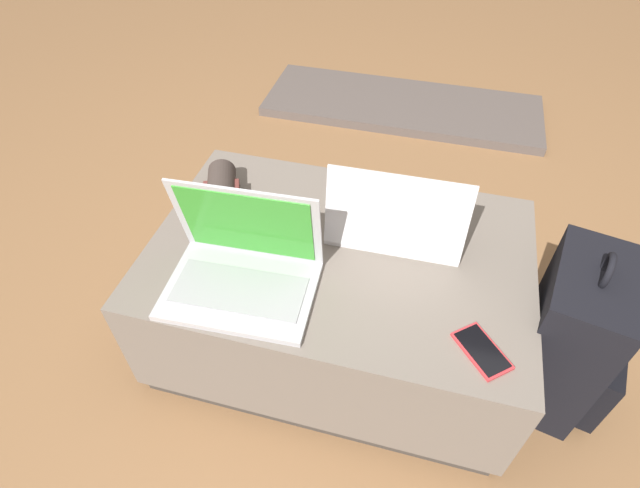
{
  "coord_description": "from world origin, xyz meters",
  "views": [
    {
      "loc": [
        0.19,
        -0.91,
        1.36
      ],
      "look_at": [
        -0.04,
        -0.07,
        0.48
      ],
      "focal_mm": 28.0,
      "sensor_mm": 36.0,
      "label": 1
    }
  ],
  "objects_px": {
    "wrist_brace": "(221,191)",
    "cell_phone": "(482,351)",
    "laptop_near": "(243,267)",
    "laptop_far": "(396,221)",
    "backpack": "(570,340)"
  },
  "relations": [
    {
      "from": "backpack",
      "to": "wrist_brace",
      "type": "height_order",
      "value": "backpack"
    },
    {
      "from": "laptop_near",
      "to": "laptop_far",
      "type": "xyz_separation_m",
      "value": [
        0.34,
        0.27,
        -0.0
      ]
    },
    {
      "from": "laptop_near",
      "to": "cell_phone",
      "type": "relative_size",
      "value": 2.52
    },
    {
      "from": "laptop_near",
      "to": "wrist_brace",
      "type": "distance_m",
      "value": 0.33
    },
    {
      "from": "laptop_far",
      "to": "cell_phone",
      "type": "bearing_deg",
      "value": 126.46
    },
    {
      "from": "laptop_near",
      "to": "backpack",
      "type": "bearing_deg",
      "value": 7.53
    },
    {
      "from": "wrist_brace",
      "to": "laptop_near",
      "type": "bearing_deg",
      "value": -57.56
    },
    {
      "from": "laptop_far",
      "to": "wrist_brace",
      "type": "height_order",
      "value": "laptop_far"
    },
    {
      "from": "cell_phone",
      "to": "laptop_near",
      "type": "bearing_deg",
      "value": 133.76
    },
    {
      "from": "laptop_near",
      "to": "wrist_brace",
      "type": "bearing_deg",
      "value": 119.47
    },
    {
      "from": "wrist_brace",
      "to": "backpack",
      "type": "bearing_deg",
      "value": -6.63
    },
    {
      "from": "laptop_far",
      "to": "laptop_near",
      "type": "bearing_deg",
      "value": 37.02
    },
    {
      "from": "laptop_far",
      "to": "backpack",
      "type": "xyz_separation_m",
      "value": [
        0.51,
        -0.11,
        -0.21
      ]
    },
    {
      "from": "wrist_brace",
      "to": "cell_phone",
      "type": "bearing_deg",
      "value": -23.57
    },
    {
      "from": "laptop_near",
      "to": "wrist_brace",
      "type": "xyz_separation_m",
      "value": [
        -0.18,
        0.28,
        -0.01
      ]
    }
  ]
}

